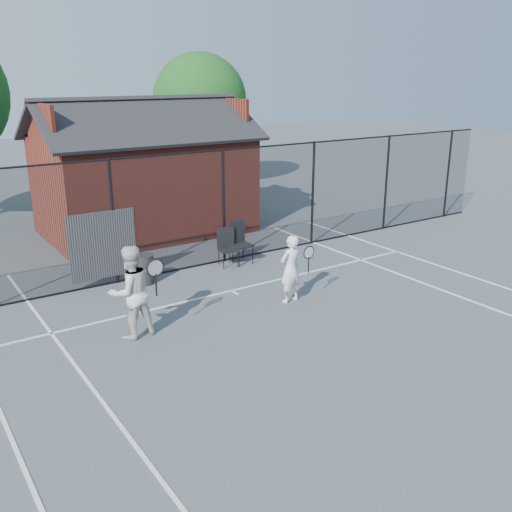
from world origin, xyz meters
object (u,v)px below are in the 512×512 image
clubhouse (144,181)px  player_front (291,269)px  waste_bin (144,269)px  player_back (131,292)px  chair_left (228,248)px  chair_right (241,243)px

clubhouse → player_front: 7.32m
clubhouse → waste_bin: size_ratio=9.10×
player_back → chair_left: (3.69, 2.59, -0.42)m
chair_right → waste_bin: size_ratio=1.53×
player_back → waste_bin: 2.96m
player_back → chair_right: player_back is taller
chair_left → chair_right: 0.41m
clubhouse → chair_right: bearing=-80.0°
clubhouse → chair_left: (0.38, -4.40, -1.12)m
waste_bin → player_front: bearing=-52.1°
clubhouse → chair_left: 4.56m
player_front → chair_right: size_ratio=1.39×
chair_left → chair_right: (0.40, 0.00, 0.06)m
chair_left → player_front: bearing=-81.2°
clubhouse → waste_bin: clubhouse is taller
player_back → chair_left: bearing=35.1°
chair_left → waste_bin: chair_left is taller
chair_left → waste_bin: bearing=-168.6°
clubhouse → chair_right: (0.78, -4.40, -1.06)m
player_back → chair_right: 4.85m
clubhouse → chair_left: bearing=-85.1°
waste_bin → chair_right: bearing=0.0°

